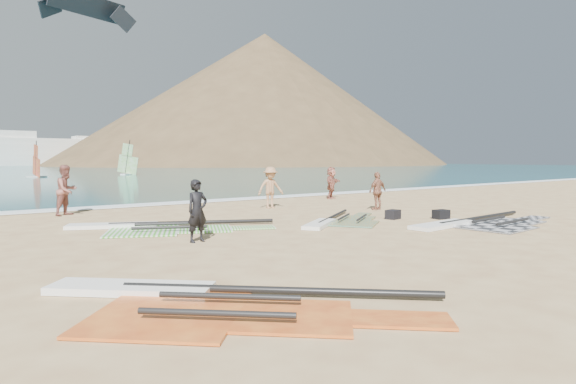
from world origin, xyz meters
TOP-DOWN VIEW (x-y plane):
  - ground at (0.00, 0.00)m, footprint 300.00×300.00m
  - surf_line at (0.00, 12.30)m, footprint 300.00×1.20m
  - headland_main at (85.00, 130.00)m, footprint 143.00×143.00m
  - headland_minor at (120.00, 140.00)m, footprint 70.00×70.00m
  - rig_grey at (3.09, -0.44)m, footprint 6.34×2.54m
  - rig_green at (-5.52, 5.04)m, footprint 5.86×4.25m
  - rig_orange at (-0.10, 2.66)m, footprint 4.79×3.60m
  - rig_red at (-7.92, -2.59)m, footprint 5.00×5.34m
  - gear_bag_near at (2.10, 2.25)m, footprint 0.57×0.46m
  - gear_bag_far at (3.50, 1.26)m, footprint 0.58×0.44m
  - person_wetsuit at (-5.51, 2.19)m, footprint 0.63×0.46m
  - beachgoer_left at (-6.76, 10.42)m, footprint 1.16×1.10m
  - beachgoer_mid at (0.83, 7.92)m, footprint 1.27×0.90m
  - beachgoer_back at (3.95, 4.65)m, footprint 0.93×0.39m
  - beachgoer_right at (6.19, 9.92)m, footprint 1.62×1.17m
  - windsurfer_centre at (-0.80, 50.86)m, footprint 2.32×2.76m
  - windsurfer_right at (10.32, 53.40)m, footprint 2.37×2.37m
  - kitesurf_kite at (1.72, 37.93)m, footprint 8.48×3.47m

SIDE VIEW (x-z plane):
  - ground at x=0.00m, z-range 0.00..0.00m
  - surf_line at x=0.00m, z-range -0.02..0.02m
  - headland_main at x=85.00m, z-range -22.50..22.50m
  - headland_minor at x=120.00m, z-range -14.00..14.00m
  - rig_orange at x=-0.10m, z-range -0.05..0.15m
  - rig_red at x=-7.92m, z-range -0.05..0.15m
  - rig_green at x=-5.52m, z-range -0.05..0.15m
  - rig_grey at x=3.09m, z-range -0.05..0.15m
  - gear_bag_far at x=3.50m, z-range 0.00..0.32m
  - gear_bag_near at x=2.10m, z-range 0.00..0.32m
  - beachgoer_back at x=3.95m, z-range 0.00..1.58m
  - person_wetsuit at x=-5.51m, z-range 0.00..1.60m
  - beachgoer_right at x=6.19m, z-range 0.00..1.69m
  - beachgoer_mid at x=0.83m, z-range 0.00..1.78m
  - beachgoer_left at x=-6.76m, z-range 0.00..1.89m
  - windsurfer_centre at x=-0.80m, z-range -0.84..3.29m
  - windsurfer_right at x=10.32m, z-range -0.96..3.60m
  - kitesurf_kite at x=1.72m, z-range 14.50..17.25m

